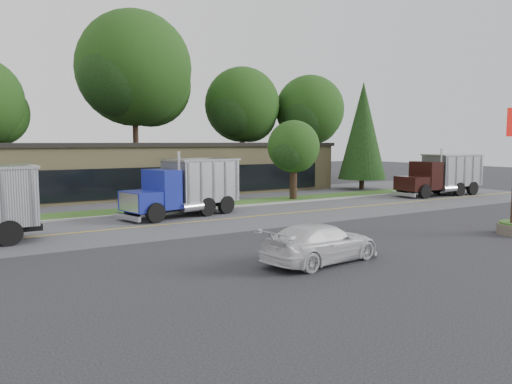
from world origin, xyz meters
TOP-DOWN VIEW (x-y plane):
  - ground at (0.00, 0.00)m, footprint 140.00×140.00m
  - road at (0.00, 9.00)m, footprint 60.00×8.00m
  - center_line at (0.00, 9.00)m, footprint 60.00×0.12m
  - curb at (0.00, 13.20)m, footprint 60.00×0.30m
  - grass_verge at (0.00, 15.00)m, footprint 60.00×3.40m
  - far_parking at (0.00, 20.00)m, footprint 60.00×7.00m
  - strip_mall at (2.00, 26.00)m, footprint 32.00×12.00m
  - tree_far_c at (4.19, 34.15)m, footprint 12.25×11.53m
  - tree_far_d at (16.14, 33.11)m, footprint 8.90×8.38m
  - tree_far_e at (24.13, 31.10)m, footprint 8.51×8.01m
  - evergreen_right at (20.00, 18.00)m, footprint 4.33×4.33m
  - tree_verge at (10.06, 15.05)m, footprint 4.23×3.98m
  - dump_truck_blue at (-0.34, 11.54)m, footprint 7.46×4.02m
  - dump_truck_maroon at (22.15, 10.81)m, footprint 7.96×3.02m
  - rally_car at (-1.00, -1.80)m, footprint 5.19×2.70m

SIDE VIEW (x-z plane):
  - ground at x=0.00m, z-range 0.00..0.00m
  - road at x=0.00m, z-range -0.01..0.01m
  - center_line at x=0.00m, z-range 0.00..0.00m
  - curb at x=0.00m, z-range -0.06..0.06m
  - grass_verge at x=0.00m, z-range -0.01..0.01m
  - far_parking at x=0.00m, z-range -0.01..0.01m
  - rally_car at x=-1.00m, z-range 0.00..1.44m
  - dump_truck_blue at x=-0.34m, z-range 0.12..3.48m
  - dump_truck_maroon at x=22.15m, z-range 0.12..3.48m
  - strip_mall at x=2.00m, z-range 0.00..4.00m
  - tree_verge at x=10.06m, z-range 0.82..6.85m
  - evergreen_right at x=20.00m, z-range 0.49..10.32m
  - tree_far_e at x=24.13m, z-range 1.67..13.81m
  - tree_far_d at x=16.14m, z-range 1.75..14.46m
  - tree_far_c at x=4.19m, z-range 2.42..19.89m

